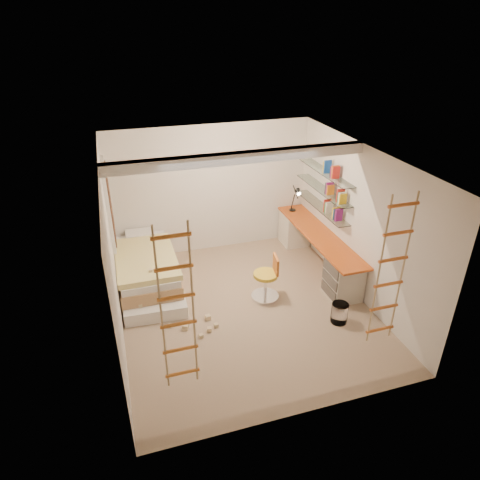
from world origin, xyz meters
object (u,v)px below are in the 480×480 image
object	(u,v)px
desk	(317,249)
swivel_chair	(267,283)
bed	(146,269)
play_platform	(154,299)

from	to	relation	value
desk	swivel_chair	world-z (taller)	swivel_chair
bed	play_platform	xyz separation A→B (m)	(0.03, -0.77, -0.16)
bed	play_platform	size ratio (longest dim) A/B	1.92
play_platform	swivel_chair	bearing A→B (deg)	-7.97
bed	play_platform	bearing A→B (deg)	-87.76
swivel_chair	play_platform	world-z (taller)	swivel_chair
bed	swivel_chair	distance (m)	2.19
swivel_chair	desk	bearing A→B (deg)	27.82
play_platform	bed	bearing A→B (deg)	92.24
swivel_chair	bed	bearing A→B (deg)	151.81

